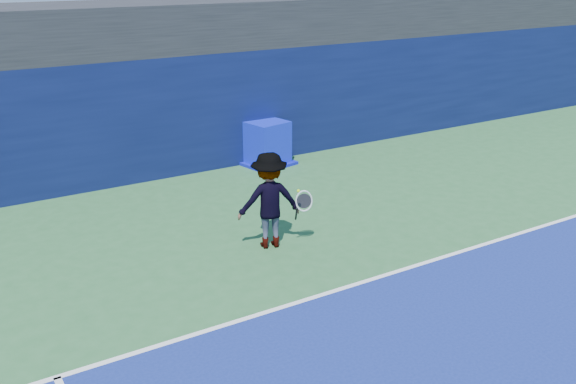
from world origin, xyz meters
The scene contains 7 objects.
ground centered at (0.00, 0.00, 0.00)m, with size 80.00×80.00×0.00m, color #2B6133.
baseline centered at (0.00, 3.00, 0.01)m, with size 24.00×0.10×0.01m, color white.
stadium_band centered at (0.00, 11.50, 3.60)m, with size 36.00×3.00×1.20m, color black.
back_wall_assembly centered at (0.00, 10.50, 1.50)m, with size 36.00×1.03×3.00m.
equipment_cart centered at (2.02, 9.74, 0.54)m, with size 1.45×1.45×1.18m.
tennis_player centered at (-0.51, 5.15, 0.93)m, with size 1.44×1.00×1.87m.
tennis_ball centered at (-0.14, 4.70, 1.19)m, with size 0.06×0.06×0.06m.
Camera 1 is at (-6.10, -4.68, 5.23)m, focal length 40.00 mm.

